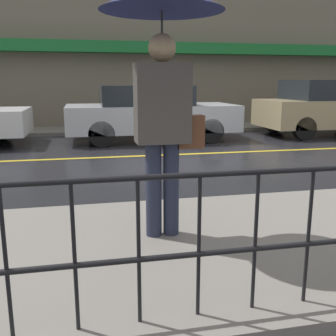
% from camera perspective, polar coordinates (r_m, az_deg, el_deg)
% --- Properties ---
extents(ground_plane, '(80.00, 80.00, 0.00)m').
position_cam_1_polar(ground_plane, '(8.56, 4.81, 2.09)').
color(ground_plane, black).
extents(sidewalk_far, '(28.00, 1.73, 0.11)m').
position_cam_1_polar(sidewalk_far, '(12.75, -0.90, 5.77)').
color(sidewalk_far, slate).
rests_on(sidewalk_far, ground_plane).
extents(lane_marking, '(25.20, 0.12, 0.01)m').
position_cam_1_polar(lane_marking, '(8.55, 4.81, 2.11)').
color(lane_marking, gold).
rests_on(lane_marking, ground_plane).
extents(building_storefront, '(28.00, 0.85, 5.36)m').
position_cam_1_polar(building_storefront, '(13.68, -1.78, 17.21)').
color(building_storefront, '#706656').
rests_on(building_storefront, ground_plane).
extents(pedestrian, '(1.07, 1.07, 2.24)m').
position_cam_1_polar(pedestrian, '(3.53, -0.79, 17.66)').
color(pedestrian, '#23283D').
rests_on(pedestrian, sidewalk_near).
extents(car_silver, '(4.40, 1.93, 1.44)m').
position_cam_1_polar(car_silver, '(10.45, -2.64, 8.06)').
color(car_silver, '#B2B5BA').
rests_on(car_silver, ground_plane).
extents(car_tan, '(3.94, 1.88, 1.57)m').
position_cam_1_polar(car_tan, '(12.42, 22.06, 8.12)').
color(car_tan, tan).
rests_on(car_tan, ground_plane).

